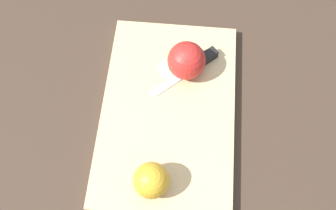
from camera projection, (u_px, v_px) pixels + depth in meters
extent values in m
plane|color=#38281E|center=(168.00, 113.00, 0.82)|extent=(4.00, 4.00, 0.00)
cube|color=tan|center=(168.00, 111.00, 0.81)|extent=(0.43, 0.28, 0.02)
sphere|color=gold|center=(151.00, 180.00, 0.70)|extent=(0.07, 0.07, 0.07)
cylinder|color=beige|center=(148.00, 180.00, 0.70)|extent=(0.06, 0.01, 0.06)
sphere|color=red|center=(186.00, 61.00, 0.80)|extent=(0.08, 0.08, 0.08)
cylinder|color=beige|center=(186.00, 64.00, 0.80)|extent=(0.01, 0.07, 0.07)
cube|color=silver|center=(174.00, 81.00, 0.83)|extent=(0.08, 0.09, 0.00)
cube|color=black|center=(205.00, 58.00, 0.84)|extent=(0.05, 0.06, 0.02)
cylinder|color=beige|center=(168.00, 68.00, 0.84)|extent=(0.05, 0.05, 0.00)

